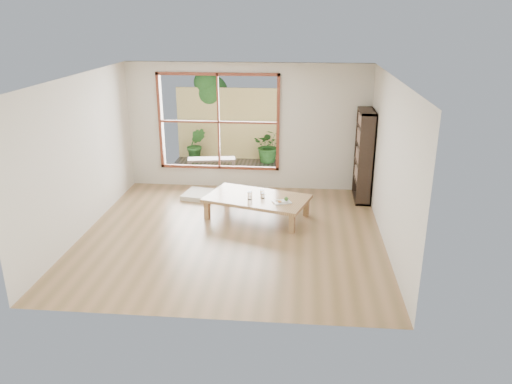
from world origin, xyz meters
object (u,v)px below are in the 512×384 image
low_table (257,199)px  food_tray (283,201)px  bookshelf (364,156)px  garden_bench (212,161)px

low_table → food_tray: 0.53m
low_table → bookshelf: 2.35m
bookshelf → food_tray: bearing=-138.1°
bookshelf → food_tray: size_ratio=4.95×
food_tray → garden_bench: (-1.75, 2.74, -0.11)m
low_table → bookshelf: (1.99, 1.13, 0.55)m
low_table → garden_bench: size_ratio=1.79×
low_table → bookshelf: size_ratio=1.12×
low_table → garden_bench: (-1.28, 2.51, -0.04)m
garden_bench → food_tray: bearing=-67.5°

